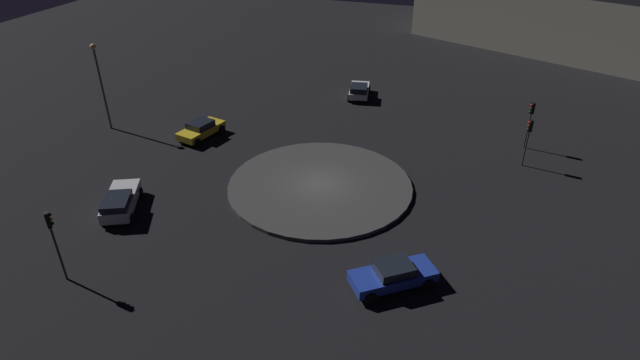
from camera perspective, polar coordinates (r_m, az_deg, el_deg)
The scene contains 11 objects.
ground_plane at distance 36.61m, azimuth 0.00°, elevation -0.78°, with size 119.20×119.20×0.00m, color black.
roundabout_island at distance 36.54m, azimuth 0.00°, elevation -0.60°, with size 12.97×12.97×0.27m, color #383838.
car_yellow at distance 44.44m, azimuth -12.98°, elevation 5.49°, with size 4.46×2.83×1.44m.
car_blue at distance 28.25m, azimuth 8.06°, elevation -10.28°, with size 4.19×4.74×1.45m.
car_silver at distance 36.09m, azimuth -21.15°, elevation -2.18°, with size 4.71×3.47×1.44m.
car_white at distance 51.73m, azimuth 4.34°, elevation 9.85°, with size 4.18×2.63×1.41m.
traffic_light_northwest at distance 43.94m, azimuth 22.16°, elevation 6.53°, with size 0.38×0.39×3.88m.
traffic_light_northwest_near at distance 41.07m, azimuth 21.97°, elevation 4.78°, with size 0.37×0.40×3.75m.
traffic_light_southeast at distance 30.23m, azimuth -27.37°, elevation -5.20°, with size 0.39×0.37×4.41m.
streetlamp_south at distance 47.13m, azimuth -23.09°, elevation 10.41°, with size 0.47×0.47×7.41m.
store_building at distance 73.85m, azimuth 25.90°, elevation 16.08°, with size 27.60×38.91×8.12m.
Camera 1 is at (29.59, 9.88, 19.17)m, focal length 29.05 mm.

